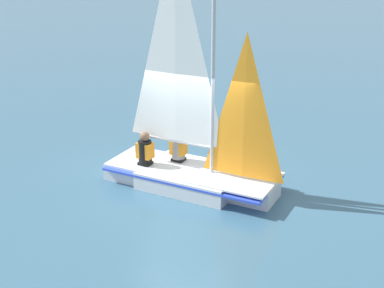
% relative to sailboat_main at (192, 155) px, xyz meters
% --- Properties ---
extents(ground_plane, '(260.00, 260.00, 0.00)m').
position_rel_sailboat_main_xyz_m(ground_plane, '(0.00, -0.01, -0.72)').
color(ground_plane, '#38607A').
extents(sailboat_main, '(3.08, 4.02, 5.44)m').
position_rel_sailboat_main_xyz_m(sailboat_main, '(0.00, 0.00, 0.00)').
color(sailboat_main, silver).
rests_on(sailboat_main, ground_plane).
extents(sailor_helm, '(0.40, 0.42, 1.16)m').
position_rel_sailboat_main_xyz_m(sailor_helm, '(0.04, 0.58, -0.09)').
color(sailor_helm, black).
rests_on(sailor_helm, ground_plane).
extents(sailor_crew, '(0.40, 0.42, 1.16)m').
position_rel_sailboat_main_xyz_m(sailor_crew, '(-0.69, 0.82, -0.10)').
color(sailor_crew, black).
rests_on(sailor_crew, ground_plane).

